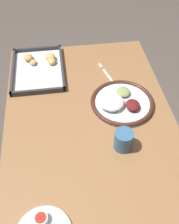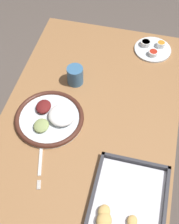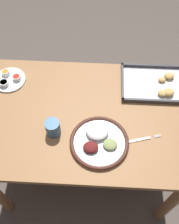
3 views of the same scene
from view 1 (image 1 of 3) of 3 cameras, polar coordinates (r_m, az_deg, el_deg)
The scene contains 6 objects.
ground_plane at distance 1.76m, azimuth 0.11°, elevation -17.59°, with size 8.00×8.00×0.00m, color #564C44.
dining_table at distance 1.22m, azimuth 0.15°, elevation -5.62°, with size 1.13×0.73×0.74m.
dinner_plate at distance 1.19m, azimuth 6.91°, elevation 2.15°, with size 0.29×0.29×0.05m.
fork at distance 1.33m, azimuth 4.20°, elevation 7.66°, with size 0.20×0.07×0.00m.
baking_tray at distance 1.40m, azimuth -11.04°, elevation 9.55°, with size 0.35×0.26×0.04m.
drinking_cup at distance 1.02m, azimuth 7.41°, elevation -6.07°, with size 0.07×0.07×0.09m.
Camera 1 is at (-0.71, 0.10, 1.61)m, focal length 42.00 mm.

